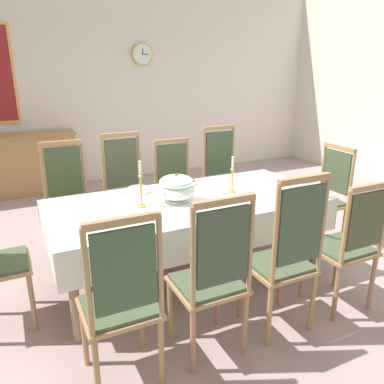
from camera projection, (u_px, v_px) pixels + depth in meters
The scene contains 22 objects.
ground at pixel (176, 264), 3.77m from camera, with size 8.23×6.47×0.04m, color gray.
back_wall at pixel (93, 83), 6.07m from camera, with size 8.23×0.08×3.16m, color silver.
dining_table at pixel (189, 208), 3.30m from camera, with size 2.34×1.06×0.75m.
tablecloth at pixel (189, 206), 3.29m from camera, with size 2.36×1.08×0.29m.
chair_south_a at pixel (121, 300), 2.16m from camera, with size 0.44×0.42×1.13m.
chair_north_a at pixel (69, 200), 3.77m from camera, with size 0.44×0.42×1.15m.
chair_south_b at pixel (212, 276), 2.40m from camera, with size 0.44×0.42×1.14m.
chair_north_b at pixel (126, 190), 4.01m from camera, with size 0.44×0.42×1.19m.
chair_south_c at pixel (285, 255), 2.63m from camera, with size 0.44×0.42×1.19m.
chair_north_c at pixel (176, 187), 4.25m from camera, with size 0.44×0.42×1.08m.
chair_south_d at pixel (348, 243), 2.90m from camera, with size 0.44×0.42×1.06m.
chair_north_d at pixel (223, 177), 4.50m from camera, with size 0.44×0.42×1.18m.
chair_head_east at pixel (325, 195), 3.98m from camera, with size 0.42×0.44×1.07m.
soup_tureen at pixel (176, 188), 3.19m from camera, with size 0.32×0.32×0.25m.
candlestick_west at pixel (141, 188), 3.05m from camera, with size 0.07×0.07×0.38m.
candlestick_east at pixel (232, 178), 3.41m from camera, with size 0.07×0.07×0.33m.
bowl_near_left at pixel (138, 190), 3.44m from camera, with size 0.20×0.20×0.05m.
bowl_near_right at pixel (187, 182), 3.68m from camera, with size 0.18×0.18×0.03m.
spoon_primary at pixel (123, 193), 3.41m from camera, with size 0.05×0.18×0.01m.
spoon_secondary at pixel (198, 182), 3.76m from camera, with size 0.05×0.18×0.01m.
sideboard at pixel (27, 164), 5.68m from camera, with size 1.44×0.48×0.90m.
mounted_clock at pixel (142, 54), 6.21m from camera, with size 0.35×0.06×0.35m.
Camera 1 is at (-1.32, -3.09, 1.83)m, focal length 35.74 mm.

